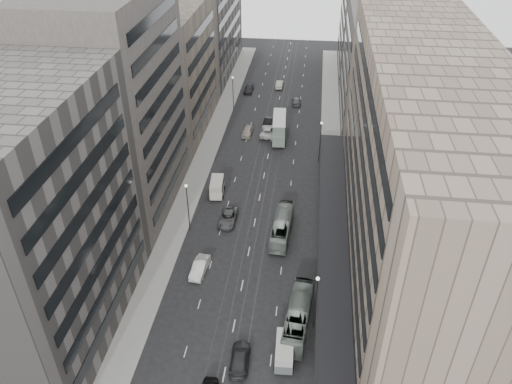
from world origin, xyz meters
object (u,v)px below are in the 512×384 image
at_px(bus_near, 298,316).
at_px(sedan_2, 228,218).
at_px(bus_far, 282,226).
at_px(panel_van, 217,187).
at_px(vw_microbus, 284,351).
at_px(sedan_1, 200,267).
at_px(double_decker, 279,127).

relative_size(bus_near, sedan_2, 2.01).
distance_m(bus_near, bus_far, 17.77).
height_order(bus_near, sedan_2, bus_near).
bearing_deg(panel_van, vw_microbus, -72.06).
xyz_separation_m(vw_microbus, sedan_2, (-10.68, 24.78, -0.66)).
bearing_deg(bus_far, sedan_1, 45.43).
distance_m(bus_near, sedan_1, 15.97).
xyz_separation_m(double_decker, sedan_1, (-7.65, -40.32, -1.80)).
relative_size(double_decker, panel_van, 1.90).
xyz_separation_m(bus_near, vw_microbus, (-1.30, -5.24, -0.13)).
relative_size(sedan_1, sedan_2, 0.90).
distance_m(sedan_1, sedan_2, 11.91).
relative_size(bus_far, double_decker, 1.19).
relative_size(panel_van, sedan_2, 0.85).
height_order(double_decker, panel_van, double_decker).
distance_m(vw_microbus, sedan_1, 18.16).
height_order(vw_microbus, sedan_1, vw_microbus).
bearing_deg(sedan_1, vw_microbus, -40.80).
bearing_deg(panel_van, bus_near, -65.98).
height_order(bus_far, panel_van, bus_far).
distance_m(bus_near, sedan_2, 22.93).
xyz_separation_m(bus_near, sedan_2, (-11.98, 19.54, -0.79)).
distance_m(bus_far, vw_microbus, 22.79).
bearing_deg(bus_near, vw_microbus, 81.90).
distance_m(bus_far, sedan_2, 8.94).
relative_size(double_decker, sedan_1, 1.80).
bearing_deg(double_decker, vw_microbus, -88.02).
distance_m(bus_far, sedan_1, 14.37).
distance_m(panel_van, sedan_2, 7.94).
relative_size(bus_near, double_decker, 1.24).
relative_size(vw_microbus, panel_van, 1.02).
bearing_deg(double_decker, panel_van, -115.70).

